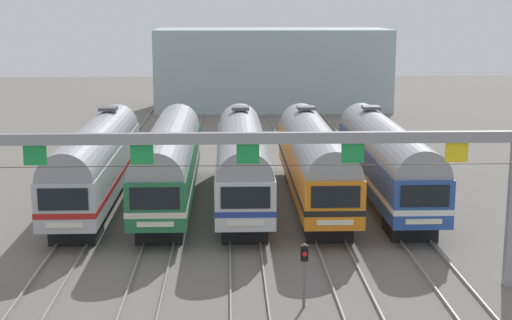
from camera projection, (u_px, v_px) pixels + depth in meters
The scene contains 10 objects.
ground_plane at pixel (242, 204), 44.61m from camera, with size 160.00×160.00×0.00m, color slate.
track_bed at pixel (238, 149), 61.24m from camera, with size 18.12×70.00×0.15m.
commuter_train_stainless at pixel (96, 160), 43.78m from camera, with size 2.88×18.06×5.05m.
commuter_train_green at pixel (169, 160), 43.92m from camera, with size 2.88×18.06×4.77m.
commuter_train_silver at pixel (242, 159), 44.07m from camera, with size 2.88×18.06×5.05m.
commuter_train_orange at pixel (314, 158), 44.21m from camera, with size 2.88×18.06×5.05m.
commuter_train_blue at pixel (386, 158), 44.36m from camera, with size 2.88×18.06×5.05m.
catenary_gantry at pixel (248, 163), 30.34m from camera, with size 21.85×0.44×6.97m.
yard_signal_mast at pixel (304, 263), 29.10m from camera, with size 0.28×0.35×2.54m.
maintenance_building at pixel (272, 69), 84.71m from camera, with size 25.22×10.00×8.73m, color #9EB2B7.
Camera 1 is at (-0.75, -43.20, 11.42)m, focal length 54.01 mm.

